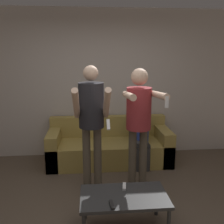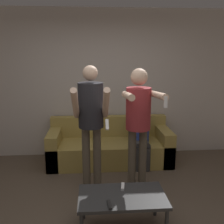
{
  "view_description": "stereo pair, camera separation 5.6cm",
  "coord_description": "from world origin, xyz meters",
  "px_view_note": "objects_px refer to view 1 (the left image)",
  "views": [
    {
      "loc": [
        -0.2,
        -2.66,
        1.91
      ],
      "look_at": [
        0.16,
        1.24,
        1.03
      ],
      "focal_mm": 42.0,
      "sensor_mm": 36.0,
      "label": 1
    },
    {
      "loc": [
        -0.14,
        -2.67,
        1.91
      ],
      "look_at": [
        0.16,
        1.24,
        1.03
      ],
      "focal_mm": 42.0,
      "sensor_mm": 36.0,
      "label": 2
    }
  ],
  "objects_px": {
    "person_standing_right": "(139,115)",
    "coffee_table": "(124,199)",
    "person_standing_left": "(91,115)",
    "person_seated": "(140,131)",
    "remote_near": "(112,205)",
    "couch": "(109,147)",
    "remote_far": "(124,186)"
  },
  "relations": [
    {
      "from": "remote_far",
      "to": "person_standing_right",
      "type": "bearing_deg",
      "value": 67.37
    },
    {
      "from": "couch",
      "to": "coffee_table",
      "type": "xyz_separation_m",
      "value": [
        0.0,
        -1.89,
        0.11
      ]
    },
    {
      "from": "person_standing_right",
      "to": "remote_near",
      "type": "height_order",
      "value": "person_standing_right"
    },
    {
      "from": "coffee_table",
      "to": "person_standing_left",
      "type": "bearing_deg",
      "value": 110.37
    },
    {
      "from": "couch",
      "to": "person_standing_left",
      "type": "height_order",
      "value": "person_standing_left"
    },
    {
      "from": "person_standing_right",
      "to": "remote_near",
      "type": "relative_size",
      "value": 11.28
    },
    {
      "from": "coffee_table",
      "to": "remote_far",
      "type": "bearing_deg",
      "value": 81.15
    },
    {
      "from": "person_standing_left",
      "to": "person_seated",
      "type": "height_order",
      "value": "person_standing_left"
    },
    {
      "from": "couch",
      "to": "person_standing_right",
      "type": "distance_m",
      "value": 1.36
    },
    {
      "from": "couch",
      "to": "person_standing_left",
      "type": "xyz_separation_m",
      "value": [
        -0.32,
        -1.02,
        0.84
      ]
    },
    {
      "from": "couch",
      "to": "person_seated",
      "type": "xyz_separation_m",
      "value": [
        0.52,
        -0.17,
        0.34
      ]
    },
    {
      "from": "person_standing_left",
      "to": "person_seated",
      "type": "xyz_separation_m",
      "value": [
        0.84,
        0.85,
        -0.51
      ]
    },
    {
      "from": "person_standing_left",
      "to": "remote_near",
      "type": "relative_size",
      "value": 11.54
    },
    {
      "from": "person_seated",
      "to": "remote_near",
      "type": "relative_size",
      "value": 7.28
    },
    {
      "from": "remote_near",
      "to": "person_standing_right",
      "type": "bearing_deg",
      "value": 66.1
    },
    {
      "from": "person_seated",
      "to": "remote_far",
      "type": "xyz_separation_m",
      "value": [
        -0.49,
        -1.55,
        -0.17
      ]
    },
    {
      "from": "couch",
      "to": "remote_far",
      "type": "height_order",
      "value": "couch"
    },
    {
      "from": "person_standing_left",
      "to": "person_standing_right",
      "type": "relative_size",
      "value": 1.02
    },
    {
      "from": "person_standing_right",
      "to": "coffee_table",
      "type": "bearing_deg",
      "value": -110.12
    },
    {
      "from": "couch",
      "to": "person_standing_right",
      "type": "xyz_separation_m",
      "value": [
        0.32,
        -1.02,
        0.83
      ]
    },
    {
      "from": "person_standing_left",
      "to": "remote_far",
      "type": "distance_m",
      "value": 1.04
    },
    {
      "from": "coffee_table",
      "to": "remote_far",
      "type": "relative_size",
      "value": 6.11
    },
    {
      "from": "person_seated",
      "to": "coffee_table",
      "type": "xyz_separation_m",
      "value": [
        -0.51,
        -1.72,
        -0.23
      ]
    },
    {
      "from": "person_standing_left",
      "to": "remote_far",
      "type": "relative_size",
      "value": 11.45
    },
    {
      "from": "person_standing_right",
      "to": "remote_far",
      "type": "relative_size",
      "value": 11.19
    },
    {
      "from": "person_standing_left",
      "to": "remote_near",
      "type": "height_order",
      "value": "person_standing_left"
    },
    {
      "from": "person_standing_left",
      "to": "couch",
      "type": "bearing_deg",
      "value": 72.53
    },
    {
      "from": "person_seated",
      "to": "remote_near",
      "type": "height_order",
      "value": "person_seated"
    },
    {
      "from": "couch",
      "to": "coffee_table",
      "type": "height_order",
      "value": "couch"
    },
    {
      "from": "person_standing_left",
      "to": "person_seated",
      "type": "relative_size",
      "value": 1.58
    },
    {
      "from": "coffee_table",
      "to": "remote_far",
      "type": "distance_m",
      "value": 0.18
    },
    {
      "from": "person_standing_right",
      "to": "coffee_table",
      "type": "xyz_separation_m",
      "value": [
        -0.32,
        -0.87,
        -0.72
      ]
    }
  ]
}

